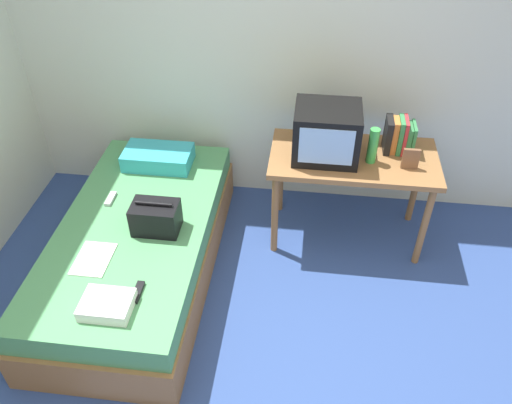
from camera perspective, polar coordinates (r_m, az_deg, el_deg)
ground_plane at (r=3.18m, az=-1.98°, el=-20.50°), size 8.00×8.00×0.00m
wall_back at (r=3.87m, az=2.19°, el=17.27°), size 5.20×0.10×2.60m
bed at (r=3.70m, az=-12.78°, el=-4.96°), size 1.00×2.00×0.46m
desk at (r=3.71m, az=10.57°, el=3.82°), size 1.16×0.60×0.73m
tv at (r=3.54m, az=7.76°, el=7.57°), size 0.44×0.39×0.36m
water_bottle at (r=3.56m, az=12.72°, el=6.06°), size 0.07×0.07×0.25m
book_row at (r=3.73m, az=15.43°, el=7.03°), size 0.20×0.17×0.25m
picture_frame at (r=3.59m, az=16.63°, el=4.57°), size 0.11×0.02×0.15m
pillow at (r=4.01m, az=-10.70°, el=4.85°), size 0.51×0.30×0.13m
handbag at (r=3.39m, az=-10.96°, el=-1.67°), size 0.30×0.20×0.22m
magazine at (r=3.35m, az=-17.42°, el=-5.99°), size 0.21×0.29×0.01m
remote_dark at (r=3.08m, az=-12.88°, el=-9.63°), size 0.04×0.16×0.02m
remote_silver at (r=3.76m, az=-15.69°, el=0.35°), size 0.04×0.14×0.02m
folded_towel at (r=3.03m, az=-16.06°, el=-10.82°), size 0.28×0.22×0.07m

